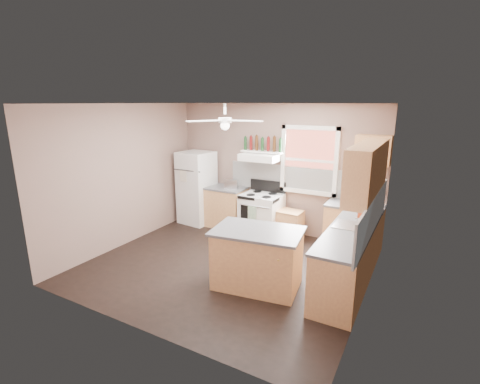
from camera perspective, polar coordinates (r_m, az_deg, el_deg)
The scene contains 32 objects.
floor at distance 6.10m, azimuth -2.23°, elevation -11.95°, with size 4.50×4.50×0.00m, color black.
ceiling at distance 5.46m, azimuth -2.51°, elevation 14.30°, with size 4.50×4.50×0.00m, color white.
wall_back at distance 7.40m, azimuth 5.76°, elevation 3.79°, with size 4.50×0.05×2.70m, color #7A5F54.
wall_right at distance 4.90m, azimuth 21.10°, elevation -2.72°, with size 0.05×4.00×2.70m, color #7A5F54.
wall_left at distance 7.05m, azimuth -18.42°, elevation 2.58°, with size 0.05×4.00×2.70m, color #7A5F54.
backsplash_back at distance 7.24m, azimuth 8.88°, elevation 2.03°, with size 2.90×0.03×0.55m, color white.
backsplash_right at distance 5.24m, azimuth 20.96°, elevation -3.62°, with size 0.03×2.60×0.55m, color white.
window_view at distance 7.06m, azimuth 11.30°, elevation 5.13°, with size 1.00×0.02×1.20m, color brown.
window_frame at distance 7.04m, azimuth 11.23°, elevation 5.10°, with size 1.16×0.07×1.36m, color white.
refrigerator at distance 8.01m, azimuth -7.10°, elevation 0.71°, with size 0.70×0.68×1.64m, color white.
base_cabinet_left at distance 7.81m, azimuth -2.53°, elevation -2.53°, with size 0.90×0.60×0.86m, color #AF7549.
counter_left at distance 7.69m, azimuth -2.56°, elevation 0.68°, with size 0.92×0.62×0.04m, color #4A4A4D.
toaster at distance 7.56m, azimuth -1.50°, elevation 1.29°, with size 0.28×0.16×0.18m, color silver.
stove at distance 7.34m, azimuth 3.54°, elevation -3.67°, with size 0.81×0.64×0.86m, color white.
range_hood at distance 7.20m, azimuth 3.26°, elevation 5.72°, with size 0.78×0.50×0.14m, color white.
bottle_shelf at distance 7.29m, azimuth 3.68°, elevation 6.62°, with size 0.90×0.26×0.03m, color white.
cart at distance 7.18m, azimuth 7.74°, elevation -5.31°, with size 0.60×0.40×0.60m, color #AF7549.
base_cabinet_corner at distance 6.86m, azimuth 18.09°, elevation -5.73°, with size 1.00×0.60×0.86m, color #AF7549.
base_cabinet_right at distance 5.55m, azimuth 17.30°, elevation -10.57°, with size 0.60×2.20×0.86m, color #AF7549.
counter_corner at distance 6.72m, azimuth 18.39°, elevation -2.12°, with size 1.02×0.62×0.04m, color #4A4A4D.
counter_right at distance 5.38m, azimuth 17.56°, elevation -6.20°, with size 0.62×2.22×0.04m, color #4A4A4D.
sink at distance 5.56m, azimuth 17.99°, elevation -5.39°, with size 0.55×0.45×0.03m, color silver.
faucet at distance 5.51m, azimuth 19.68°, elevation -4.88°, with size 0.03×0.03×0.14m, color silver.
upper_cabinet_right at distance 5.31m, azimuth 20.21°, elevation 3.43°, with size 0.33×1.80×0.76m, color #AF7549.
upper_cabinet_corner at distance 6.61m, azimuth 21.02°, elevation 6.45°, with size 0.60×0.33×0.52m, color #AF7549.
paper_towel at distance 6.74m, azimuth 21.56°, elevation 0.90°, with size 0.12×0.12×0.26m, color white.
island at distance 5.32m, azimuth 2.86°, elevation -10.98°, with size 1.23×0.78×0.86m, color #AF7549.
island_top at distance 5.15m, azimuth 2.93°, elevation -6.45°, with size 1.31×0.85×0.04m, color #4A4A4D.
ceiling_fan_hub at distance 5.47m, azimuth -2.48°, elevation 11.68°, with size 0.20×0.20×0.08m, color white.
soap_bottle at distance 5.45m, azimuth 19.46°, elevation -4.42°, with size 0.10×0.10×0.26m, color silver.
red_caddy at distance 5.95m, azimuth 19.64°, elevation -3.67°, with size 0.18×0.12×0.10m, color #AE300E.
wine_bottles at distance 7.27m, azimuth 3.71°, elevation 7.86°, with size 0.86×0.06×0.31m.
Camera 1 is at (2.83, -4.67, 2.72)m, focal length 26.00 mm.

